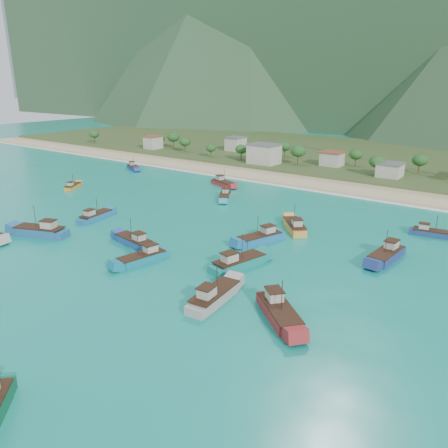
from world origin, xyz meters
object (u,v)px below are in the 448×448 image
Objects in this scene: boat_16 at (96,217)px; boat_3 at (225,197)px; boat_8 at (223,183)px; boat_10 at (295,227)px; boat_0 at (431,233)px; boat_25 at (214,297)px; boat_5 at (143,259)px; boat_12 at (133,168)px; boat_1 at (134,242)px; boat_26 at (386,256)px; boat_13 at (261,239)px; boat_18 at (73,187)px; boat_2 at (238,263)px; boat_15 at (279,313)px; boat_17 at (41,232)px.

boat_3 is at bearing 59.42° from boat_16.
boat_10 is (40.65, -26.50, 0.07)m from boat_8.
boat_8 reaches higher than boat_0.
boat_16 is 0.88× the size of boat_25.
boat_25 reaches higher than boat_5.
boat_8 is 45.23m from boat_12.
boat_26 reaches higher than boat_1.
boat_25 is at bearing 126.15° from boat_13.
boat_8 reaches higher than boat_16.
boat_3 is 0.92× the size of boat_10.
boat_1 is 30.44m from boat_25.
boat_3 is 1.15× the size of boat_18.
boat_3 reaches higher than boat_0.
boat_12 is at bearing 120.97° from boat_10.
boat_16 is (-29.57, 11.89, -0.04)m from boat_5.
boat_10 is at bearing -101.74° from boat_5.
boat_0 is 0.92× the size of boat_16.
boat_25 is at bearing 179.20° from boat_5.
boat_1 is 51.06m from boat_26.
boat_1 is at bearing -168.80° from boat_10.
boat_5 reaches higher than boat_12.
boat_3 reaches higher than boat_18.
boat_18 is at bearing 143.12° from boat_10.
boat_2 is at bearing 86.06° from boat_12.
boat_15 reaches higher than boat_25.
boat_2 is 29.04m from boat_26.
boat_1 is 1.01× the size of boat_8.
boat_25 is (50.12, -1.20, -0.11)m from boat_17.
boat_17 is at bearing -98.15° from boat_16.
boat_1 is at bearing 59.42° from boat_13.
boat_3 is 62.93m from boat_25.
boat_2 is at bearing -140.70° from boat_5.
boat_25 is (6.34, -38.62, 0.05)m from boat_10.
boat_2 is 1.04× the size of boat_26.
boat_26 is at bearing -85.64° from boat_17.
boat_12 is at bearing 72.41° from boat_18.
boat_25 reaches higher than boat_12.
boat_17 is at bearing 17.06° from boat_5.
boat_8 is 70.84m from boat_26.
boat_16 is (-45.78, 3.16, -0.17)m from boat_2.
boat_12 is 1.17× the size of boat_18.
boat_1 reaches higher than boat_8.
boat_8 is 1.05× the size of boat_16.
boat_10 reaches higher than boat_16.
boat_13 is at bearing 66.18° from boat_8.
boat_18 is at bearing 14.29° from boat_13.
boat_0 is 20.30m from boat_26.
boat_0 is at bearing -95.78° from boat_26.
boat_26 is (20.81, 20.26, -0.02)m from boat_2.
boat_3 is at bearing 115.61° from boat_10.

